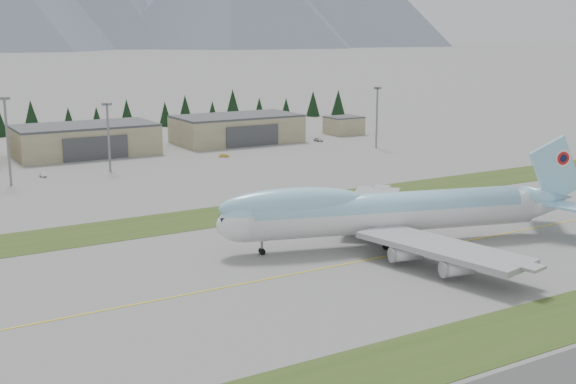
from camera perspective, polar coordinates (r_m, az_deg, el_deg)
ground at (r=139.27m, az=7.04°, el=-5.21°), size 7000.00×7000.00×0.00m
grass_strip_near at (r=113.40m, az=18.94°, el=-9.98°), size 400.00×14.00×0.08m
grass_strip_far at (r=175.70m, az=-1.89°, el=-1.42°), size 400.00×18.00×0.08m
taxiway_line_main at (r=139.27m, az=7.04°, el=-5.21°), size 400.00×0.40×0.02m
boeing_747_freighter at (r=146.54m, az=7.99°, el=-1.53°), size 80.05×66.51×21.10m
hangar_center at (r=265.90m, az=-15.72°, el=4.01°), size 48.00×26.60×10.80m
hangar_right at (r=286.83m, az=-4.04°, el=5.02°), size 48.00×26.60×10.80m
control_shed at (r=310.75m, az=4.44°, el=5.28°), size 14.00×12.00×7.60m
floodlight_masts at (r=224.69m, az=-14.83°, el=5.35°), size 188.51×9.26×24.88m
service_vehicle_a at (r=228.12m, az=-18.80°, el=1.12°), size 1.89×3.81×1.25m
service_vehicle_b at (r=252.71m, az=-5.07°, el=2.77°), size 3.71×2.82×1.17m
service_vehicle_c at (r=289.05m, az=2.41°, el=4.02°), size 2.39×4.74×1.32m
conifer_belt at (r=329.64m, az=-16.45°, el=5.72°), size 277.25×12.96×15.96m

